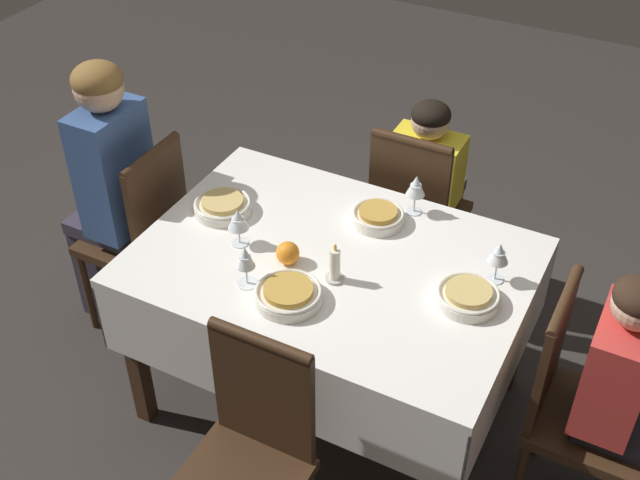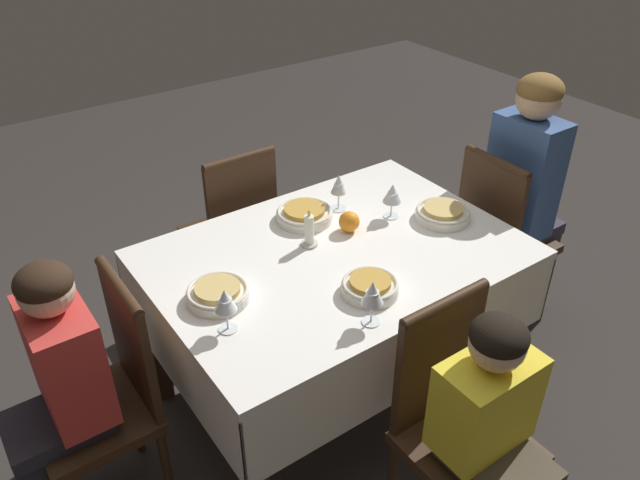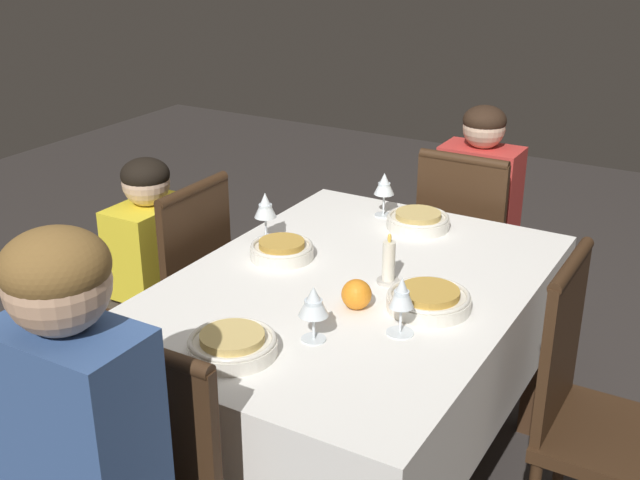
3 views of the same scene
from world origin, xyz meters
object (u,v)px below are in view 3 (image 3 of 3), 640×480
(person_child_yellow, at_px, (140,276))
(candle_centerpiece, at_px, (389,265))
(person_child_red, at_px, (481,221))
(bowl_south, at_px, (282,249))
(wine_glass_east, at_px, (313,303))
(bowl_east, at_px, (233,344))
(bowl_north, at_px, (429,299))
(dining_table, at_px, (349,314))
(wine_glass_north, at_px, (402,295))
(wine_glass_west, at_px, (384,185))
(bowl_west, at_px, (418,220))
(chair_south, at_px, (176,295))
(chair_west, at_px, (466,252))
(chair_north, at_px, (592,409))
(orange_fruit, at_px, (356,294))
(wine_glass_south, at_px, (265,207))

(person_child_yellow, distance_m, candle_centerpiece, 0.99)
(person_child_red, distance_m, bowl_south, 1.06)
(wine_glass_east, bearing_deg, bowl_east, -40.61)
(bowl_south, xyz_separation_m, bowl_north, (0.09, 0.53, -0.00))
(bowl_north, relative_size, candle_centerpiece, 1.49)
(dining_table, height_order, wine_glass_north, wine_glass_north)
(person_child_red, bearing_deg, wine_glass_west, 69.85)
(bowl_east, bearing_deg, bowl_west, 176.86)
(chair_south, relative_size, person_child_red, 0.87)
(chair_west, height_order, bowl_south, chair_west)
(chair_south, relative_size, bowl_north, 4.07)
(person_child_yellow, height_order, wine_glass_north, person_child_yellow)
(chair_west, height_order, bowl_north, chair_west)
(bowl_east, height_order, wine_glass_north, wine_glass_north)
(chair_south, height_order, bowl_east, chair_south)
(dining_table, bearing_deg, chair_north, 95.69)
(bowl_east, distance_m, bowl_west, 0.99)
(person_child_yellow, height_order, bowl_west, person_child_yellow)
(person_child_red, relative_size, wine_glass_east, 7.19)
(wine_glass_north, bearing_deg, chair_west, -168.82)
(person_child_red, xyz_separation_m, wine_glass_east, (1.39, 0.04, 0.26))
(person_child_yellow, relative_size, bowl_south, 5.02)
(bowl_east, xyz_separation_m, bowl_south, (-0.55, -0.21, 0.00))
(bowl_east, bearing_deg, orange_fruit, 157.88)
(bowl_west, relative_size, wine_glass_west, 1.35)
(person_child_red, height_order, wine_glass_west, person_child_red)
(person_child_red, height_order, wine_glass_north, person_child_red)
(wine_glass_south, relative_size, candle_centerpiece, 1.06)
(chair_west, relative_size, bowl_west, 4.39)
(person_child_red, height_order, bowl_east, person_child_red)
(dining_table, relative_size, orange_fruit, 16.47)
(chair_north, distance_m, bowl_east, 0.98)
(wine_glass_south, bearing_deg, chair_west, 150.61)
(wine_glass_east, bearing_deg, chair_north, 122.90)
(wine_glass_west, bearing_deg, candle_centerpiece, 27.43)
(chair_south, bearing_deg, wine_glass_south, 108.55)
(wine_glass_south, xyz_separation_m, bowl_north, (0.18, 0.65, -0.09))
(bowl_south, height_order, candle_centerpiece, candle_centerpiece)
(dining_table, bearing_deg, person_child_red, 178.20)
(bowl_west, height_order, wine_glass_north, wine_glass_north)
(bowl_south, height_order, wine_glass_south, wine_glass_south)
(person_child_red, bearing_deg, dining_table, 88.20)
(chair_south, bearing_deg, bowl_south, 91.31)
(person_child_red, xyz_separation_m, wine_glass_north, (1.26, 0.22, 0.27))
(person_child_yellow, xyz_separation_m, wine_glass_north, (0.24, 1.11, 0.31))
(wine_glass_east, relative_size, bowl_west, 0.70)
(person_child_red, distance_m, wine_glass_east, 1.42)
(chair_south, xyz_separation_m, bowl_east, (0.54, 0.64, 0.26))
(bowl_south, bearing_deg, wine_glass_west, 166.98)
(wine_glass_west, distance_m, bowl_north, 0.71)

